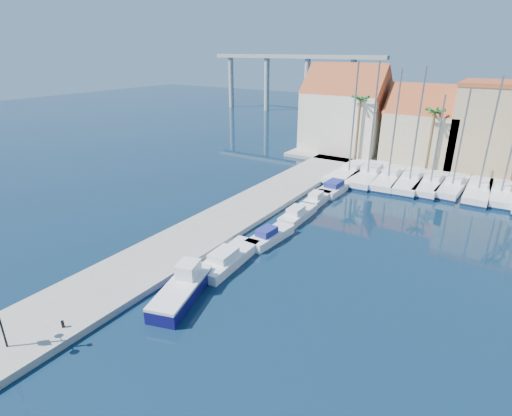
{
  "coord_description": "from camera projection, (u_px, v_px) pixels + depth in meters",
  "views": [
    {
      "loc": [
        13.08,
        -14.48,
        15.98
      ],
      "look_at": [
        -4.53,
        12.66,
        3.0
      ],
      "focal_mm": 28.0,
      "sensor_mm": 36.0,
      "label": 1
    }
  ],
  "objects": [
    {
      "name": "motorboat_west_2",
      "position": [
        298.0,
        214.0,
        40.02
      ],
      "size": [
        1.91,
        5.61,
        1.4
      ],
      "rotation": [
        0.0,
        0.0,
        0.02
      ],
      "color": "white",
      "rests_on": "ground"
    },
    {
      "name": "shore_north",
      "position": [
        479.0,
        169.0,
        56.06
      ],
      "size": [
        54.0,
        16.0,
        0.5
      ],
      "primitive_type": "cube",
      "color": "gray",
      "rests_on": "ground"
    },
    {
      "name": "motorboat_west_4",
      "position": [
        336.0,
        187.0,
        47.87
      ],
      "size": [
        2.5,
        7.11,
        1.4
      ],
      "rotation": [
        0.0,
        0.0,
        -0.03
      ],
      "color": "white",
      "rests_on": "ground"
    },
    {
      "name": "sailboat_0",
      "position": [
        351.0,
        172.0,
        53.31
      ],
      "size": [
        3.68,
        11.23,
        14.56
      ],
      "rotation": [
        0.0,
        0.0,
        -0.07
      ],
      "color": "white",
      "rests_on": "ground"
    },
    {
      "name": "building_1",
      "position": [
        424.0,
        128.0,
        57.44
      ],
      "size": [
        10.3,
        8.0,
        11.0
      ],
      "color": "tan",
      "rests_on": "shore_north"
    },
    {
      "name": "sailboat_5",
      "position": [
        453.0,
        186.0,
        47.99
      ],
      "size": [
        2.98,
        9.53,
        12.05
      ],
      "rotation": [
        0.0,
        0.0,
        -0.05
      ],
      "color": "white",
      "rests_on": "ground"
    },
    {
      "name": "bollard",
      "position": [
        63.0,
        324.0,
        23.73
      ],
      "size": [
        0.18,
        0.18,
        0.44
      ],
      "primitive_type": "cylinder",
      "color": "black",
      "rests_on": "quay_west"
    },
    {
      "name": "viaduct",
      "position": [
        290.0,
        72.0,
        103.59
      ],
      "size": [
        48.0,
        2.2,
        14.45
      ],
      "color": "#9E9E99",
      "rests_on": "ground"
    },
    {
      "name": "sailboat_1",
      "position": [
        369.0,
        174.0,
        52.48
      ],
      "size": [
        3.53,
        11.8,
        14.6
      ],
      "rotation": [
        0.0,
        0.0,
        0.04
      ],
      "color": "white",
      "rests_on": "ground"
    },
    {
      "name": "motorboat_west_3",
      "position": [
        317.0,
        199.0,
        44.1
      ],
      "size": [
        1.78,
        5.09,
        1.4
      ],
      "rotation": [
        0.0,
        0.0,
        0.03
      ],
      "color": "white",
      "rests_on": "ground"
    },
    {
      "name": "quay_west",
      "position": [
        222.0,
        222.0,
        38.79
      ],
      "size": [
        6.0,
        77.0,
        0.5
      ],
      "primitive_type": "cube",
      "color": "gray",
      "rests_on": "ground"
    },
    {
      "name": "palm_1",
      "position": [
        435.0,
        114.0,
        51.48
      ],
      "size": [
        2.6,
        2.6,
        9.15
      ],
      "color": "brown",
      "rests_on": "shore_north"
    },
    {
      "name": "sailboat_3",
      "position": [
        410.0,
        181.0,
        49.85
      ],
      "size": [
        3.34,
        10.68,
        14.14
      ],
      "rotation": [
        0.0,
        0.0,
        0.05
      ],
      "color": "white",
      "rests_on": "ground"
    },
    {
      "name": "ground",
      "position": [
        204.0,
        336.0,
        23.83
      ],
      "size": [
        260.0,
        260.0,
        0.0
      ],
      "primitive_type": "plane",
      "color": "#081D30",
      "rests_on": "ground"
    },
    {
      "name": "sailboat_2",
      "position": [
        389.0,
        178.0,
        50.88
      ],
      "size": [
        3.41,
        10.45,
        13.83
      ],
      "rotation": [
        0.0,
        0.0,
        0.07
      ],
      "color": "white",
      "rests_on": "ground"
    },
    {
      "name": "motorboat_west_1",
      "position": [
        270.0,
        236.0,
        35.39
      ],
      "size": [
        2.13,
        5.46,
        1.4
      ],
      "rotation": [
        0.0,
        0.0,
        -0.08
      ],
      "color": "white",
      "rests_on": "ground"
    },
    {
      "name": "sailboat_7",
      "position": [
        500.0,
        193.0,
        45.57
      ],
      "size": [
        3.12,
        9.31,
        12.5
      ],
      "rotation": [
        0.0,
        0.0,
        0.08
      ],
      "color": "white",
      "rests_on": "ground"
    },
    {
      "name": "sailboat_6",
      "position": [
        478.0,
        190.0,
        46.52
      ],
      "size": [
        2.64,
        9.78,
        13.37
      ],
      "rotation": [
        0.0,
        0.0,
        0.01
      ],
      "color": "white",
      "rests_on": "ground"
    },
    {
      "name": "motorboat_west_0",
      "position": [
        228.0,
        258.0,
        31.63
      ],
      "size": [
        2.63,
        6.89,
        1.4
      ],
      "rotation": [
        0.0,
        0.0,
        0.07
      ],
      "color": "white",
      "rests_on": "ground"
    },
    {
      "name": "building_0",
      "position": [
        345.0,
        113.0,
        63.04
      ],
      "size": [
        12.3,
        9.0,
        13.5
      ],
      "color": "beige",
      "rests_on": "shore_north"
    },
    {
      "name": "fishing_boat",
      "position": [
        182.0,
        289.0,
        27.22
      ],
      "size": [
        3.77,
        6.52,
        2.16
      ],
      "rotation": [
        0.0,
        0.0,
        0.3
      ],
      "color": "#100D50",
      "rests_on": "ground"
    },
    {
      "name": "sailboat_4",
      "position": [
        431.0,
        183.0,
        48.88
      ],
      "size": [
        2.69,
        10.0,
        11.16
      ],
      "rotation": [
        0.0,
        0.0,
        -0.01
      ],
      "color": "white",
      "rests_on": "ground"
    },
    {
      "name": "palm_0",
      "position": [
        360.0,
        101.0,
        56.18
      ],
      "size": [
        2.6,
        2.6,
        10.15
      ],
      "color": "brown",
      "rests_on": "shore_north"
    }
  ]
}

